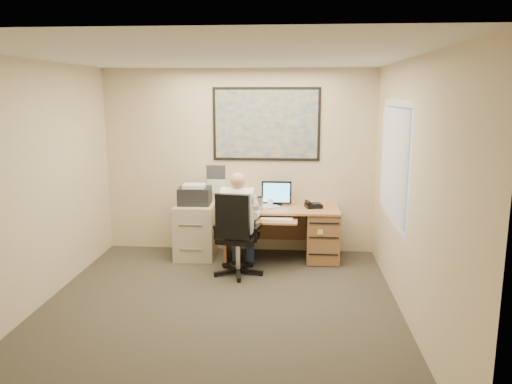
# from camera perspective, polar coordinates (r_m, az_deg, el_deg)

# --- Properties ---
(room_shell) EXTENTS (4.00, 4.50, 2.70)m
(room_shell) POSITION_cam_1_polar(r_m,az_deg,el_deg) (5.19, -4.63, 0.18)
(room_shell) COLOR #37332B
(room_shell) RESTS_ON ground
(desk) EXTENTS (1.60, 0.97, 1.09)m
(desk) POSITION_cam_1_polar(r_m,az_deg,el_deg) (7.19, 5.61, -4.15)
(desk) COLOR tan
(desk) RESTS_ON ground
(world_map) EXTENTS (1.56, 0.03, 1.06)m
(world_map) POSITION_cam_1_polar(r_m,az_deg,el_deg) (7.29, 1.19, 7.75)
(world_map) COLOR #1E4C93
(world_map) RESTS_ON room_shell
(wall_calendar) EXTENTS (0.28, 0.01, 0.42)m
(wall_calendar) POSITION_cam_1_polar(r_m,az_deg,el_deg) (7.47, -4.59, 1.46)
(wall_calendar) COLOR white
(wall_calendar) RESTS_ON room_shell
(window_blinds) EXTENTS (0.06, 1.40, 1.30)m
(window_blinds) POSITION_cam_1_polar(r_m,az_deg,el_deg) (6.00, 15.53, 3.24)
(window_blinds) COLOR beige
(window_blinds) RESTS_ON room_shell
(filing_cabinet) EXTENTS (0.57, 0.68, 1.07)m
(filing_cabinet) POSITION_cam_1_polar(r_m,az_deg,el_deg) (7.29, -6.92, -3.81)
(filing_cabinet) COLOR #BAAD96
(filing_cabinet) RESTS_ON ground
(office_chair) EXTENTS (0.77, 0.77, 1.12)m
(office_chair) POSITION_cam_1_polar(r_m,az_deg,el_deg) (6.52, -2.03, -6.79)
(office_chair) COLOR black
(office_chair) RESTS_ON ground
(person) EXTENTS (0.60, 0.82, 1.35)m
(person) POSITION_cam_1_polar(r_m,az_deg,el_deg) (6.50, -2.05, -3.65)
(person) COLOR white
(person) RESTS_ON office_chair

